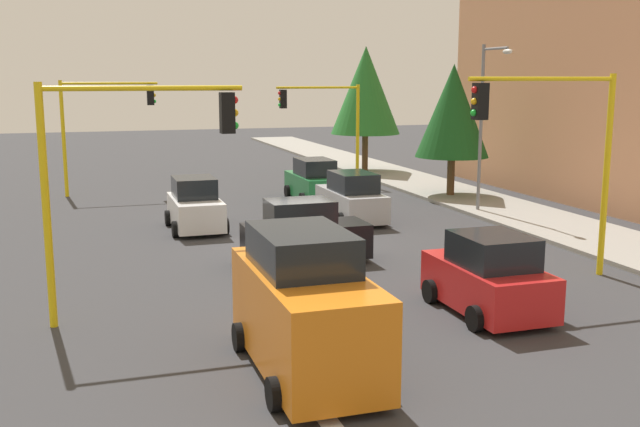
% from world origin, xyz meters
% --- Properties ---
extents(ground_plane, '(120.00, 120.00, 0.00)m').
position_xyz_m(ground_plane, '(0.00, 0.00, 0.00)').
color(ground_plane, '#353538').
extents(sidewalk_kerb, '(80.00, 4.00, 0.15)m').
position_xyz_m(sidewalk_kerb, '(-5.00, 10.50, 0.07)').
color(sidewalk_kerb, gray).
rests_on(sidewalk_kerb, ground).
extents(lane_arrow_near, '(2.40, 1.10, 1.10)m').
position_xyz_m(lane_arrow_near, '(11.51, -3.00, 0.01)').
color(lane_arrow_near, silver).
rests_on(lane_arrow_near, ground).
extents(traffic_signal_far_left, '(0.36, 4.59, 5.31)m').
position_xyz_m(traffic_signal_far_left, '(-14.00, 5.64, 3.78)').
color(traffic_signal_far_left, yellow).
rests_on(traffic_signal_far_left, ground).
extents(traffic_signal_near_left, '(0.36, 4.59, 5.76)m').
position_xyz_m(traffic_signal_near_left, '(6.00, 5.71, 4.07)').
color(traffic_signal_near_left, yellow).
rests_on(traffic_signal_near_left, ground).
extents(traffic_signal_near_right, '(0.36, 4.59, 5.56)m').
position_xyz_m(traffic_signal_near_right, '(6.00, -5.68, 3.94)').
color(traffic_signal_near_right, yellow).
rests_on(traffic_signal_near_right, ground).
extents(traffic_signal_far_right, '(0.36, 4.59, 5.55)m').
position_xyz_m(traffic_signal_far_right, '(-14.00, -5.68, 3.93)').
color(traffic_signal_far_right, yellow).
rests_on(traffic_signal_far_right, ground).
extents(street_lamp_curbside, '(2.15, 0.28, 7.00)m').
position_xyz_m(street_lamp_curbside, '(-3.61, 9.20, 4.35)').
color(street_lamp_curbside, slate).
rests_on(street_lamp_curbside, ground).
extents(tree_roadside_mid, '(3.47, 3.47, 6.31)m').
position_xyz_m(tree_roadside_mid, '(-8.00, 10.00, 4.12)').
color(tree_roadside_mid, brown).
rests_on(tree_roadside_mid, ground).
extents(tree_roadside_far, '(4.11, 4.11, 7.51)m').
position_xyz_m(tree_roadside_far, '(-18.00, 9.50, 4.93)').
color(tree_roadside_far, brown).
rests_on(tree_roadside_far, ground).
extents(delivery_van_orange, '(4.80, 2.22, 2.77)m').
position_xyz_m(delivery_van_orange, '(10.27, -2.74, 1.28)').
color(delivery_van_orange, orange).
rests_on(delivery_van_orange, ground).
extents(car_white, '(3.69, 2.02, 1.98)m').
position_xyz_m(car_white, '(-4.12, -2.74, 0.90)').
color(car_white, white).
rests_on(car_white, ground).
extents(car_red, '(3.66, 2.11, 1.98)m').
position_xyz_m(car_red, '(8.17, 2.52, 0.90)').
color(car_red, red).
rests_on(car_red, ground).
extents(car_green, '(4.08, 2.01, 1.98)m').
position_xyz_m(car_green, '(-9.12, 3.49, 0.90)').
color(car_green, '#1E7238').
rests_on(car_green, ground).
extents(car_black, '(1.99, 3.82, 1.98)m').
position_xyz_m(car_black, '(2.00, -0.28, 0.90)').
color(car_black, black).
rests_on(car_black, ground).
extents(car_silver, '(4.19, 2.00, 1.98)m').
position_xyz_m(car_silver, '(-3.97, 3.47, 0.90)').
color(car_silver, '#B2B5BA').
rests_on(car_silver, ground).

